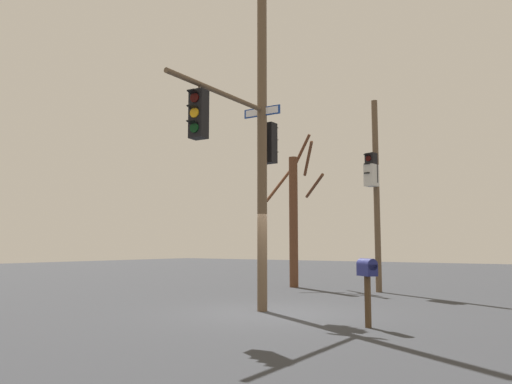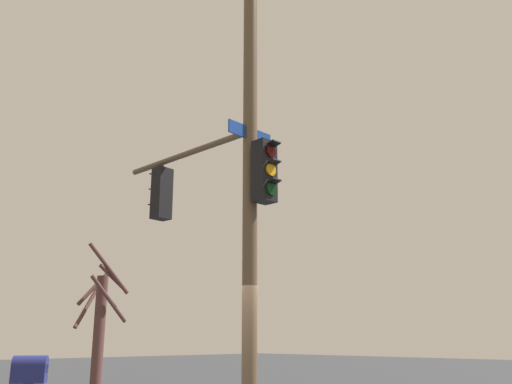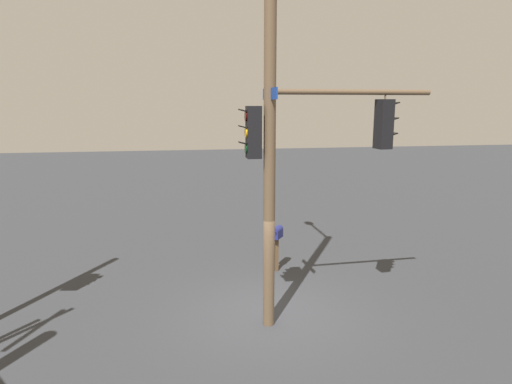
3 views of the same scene
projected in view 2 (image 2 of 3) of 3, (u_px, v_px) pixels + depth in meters
main_signal_pole_assembly at (231, 147)px, 10.21m from camera, size 3.11×4.37×9.61m
mailbox at (29, 379)px, 7.47m from camera, size 0.50×0.45×1.41m
bare_tree_behind_pole at (100, 324)px, 16.69m from camera, size 1.42×1.58×4.42m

